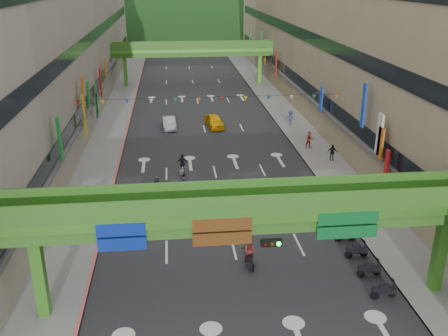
% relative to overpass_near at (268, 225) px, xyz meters
% --- Properties ---
extents(road_slab, '(18.00, 140.00, 0.02)m').
position_rel_overpass_near_xyz_m(road_slab, '(-0.93, 44.62, -5.20)').
color(road_slab, '#28282B').
rests_on(road_slab, ground).
extents(sidewalk_left, '(4.00, 140.00, 0.15)m').
position_rel_overpass_near_xyz_m(sidewalk_left, '(-11.93, 44.62, -5.13)').
color(sidewalk_left, gray).
rests_on(sidewalk_left, ground).
extents(sidewalk_right, '(4.00, 140.00, 0.15)m').
position_rel_overpass_near_xyz_m(sidewalk_right, '(10.07, 44.62, -5.13)').
color(sidewalk_right, gray).
rests_on(sidewalk_right, ground).
extents(curb_left, '(0.20, 140.00, 0.18)m').
position_rel_overpass_near_xyz_m(curb_left, '(-10.03, 44.62, -5.12)').
color(curb_left, '#CC5959').
rests_on(curb_left, ground).
extents(curb_right, '(0.20, 140.00, 0.18)m').
position_rel_overpass_near_xyz_m(curb_right, '(8.17, 44.62, -5.12)').
color(curb_right, gray).
rests_on(curb_right, ground).
extents(building_row_left, '(12.80, 95.00, 19.00)m').
position_rel_overpass_near_xyz_m(building_row_left, '(-19.86, 44.62, 4.25)').
color(building_row_left, '#9E937F').
rests_on(building_row_left, ground).
extents(building_row_right, '(12.80, 95.00, 19.00)m').
position_rel_overpass_near_xyz_m(building_row_right, '(18.00, 44.62, 4.25)').
color(building_row_right, gray).
rests_on(building_row_right, ground).
extents(overpass_near, '(28.00, 12.27, 7.10)m').
position_rel_overpass_near_xyz_m(overpass_near, '(0.00, 0.00, 0.00)').
color(overpass_near, '#4C9E2D').
rests_on(overpass_near, ground).
extents(overpass_far, '(28.00, 2.20, 7.10)m').
position_rel_overpass_near_xyz_m(overpass_far, '(-0.93, 59.62, 0.20)').
color(overpass_far, '#4C9E2D').
rests_on(overpass_far, ground).
extents(hill_left, '(168.00, 140.00, 112.00)m').
position_rel_overpass_near_xyz_m(hill_left, '(-15.93, 154.62, -5.21)').
color(hill_left, '#1C4419').
rests_on(hill_left, ground).
extents(hill_right, '(208.00, 176.00, 128.00)m').
position_rel_overpass_near_xyz_m(hill_right, '(24.07, 174.62, -5.21)').
color(hill_right, '#1C4419').
rests_on(hill_right, ground).
extents(bunting_string, '(26.00, 0.36, 0.47)m').
position_rel_overpass_near_xyz_m(bunting_string, '(-0.93, 24.62, 0.75)').
color(bunting_string, black).
rests_on(bunting_string, ground).
extents(scooter_rider_near, '(0.68, 1.60, 2.10)m').
position_rel_overpass_near_xyz_m(scooter_rider_near, '(-3.95, 14.50, -4.22)').
color(scooter_rider_near, black).
rests_on(scooter_rider_near, ground).
extents(scooter_rider_mid, '(0.91, 1.57, 1.95)m').
position_rel_overpass_near_xyz_m(scooter_rider_mid, '(-0.21, 4.25, -4.21)').
color(scooter_rider_mid, black).
rests_on(scooter_rider_mid, ground).
extents(scooter_rider_left, '(1.11, 1.59, 2.14)m').
position_rel_overpass_near_xyz_m(scooter_rider_left, '(-3.95, 19.90, -4.13)').
color(scooter_rider_left, gray).
rests_on(scooter_rider_left, ground).
extents(scooter_rider_far, '(0.90, 1.59, 2.02)m').
position_rel_overpass_near_xyz_m(scooter_rider_far, '(-6.15, 15.10, -4.19)').
color(scooter_rider_far, maroon).
rests_on(scooter_rider_far, ground).
extents(parked_scooter_row, '(1.60, 9.41, 1.08)m').
position_rel_overpass_near_xyz_m(parked_scooter_row, '(6.87, 4.62, -4.68)').
color(parked_scooter_row, black).
rests_on(parked_scooter_row, ground).
extents(car_silver, '(1.75, 4.36, 1.41)m').
position_rel_overpass_near_xyz_m(car_silver, '(-5.09, 35.25, -4.50)').
color(car_silver, '#9F9EA5').
rests_on(car_silver, ground).
extents(car_yellow, '(2.41, 4.72, 1.54)m').
position_rel_overpass_near_xyz_m(car_yellow, '(0.34, 35.14, -4.44)').
color(car_yellow, '#E8AB02').
rests_on(car_yellow, ground).
extents(pedestrian_red, '(0.92, 0.74, 1.80)m').
position_rel_overpass_near_xyz_m(pedestrian_red, '(9.55, 26.04, -4.31)').
color(pedestrian_red, '#B64221').
rests_on(pedestrian_red, ground).
extents(pedestrian_dark, '(0.97, 0.47, 1.60)m').
position_rel_overpass_near_xyz_m(pedestrian_dark, '(10.76, 22.17, -4.40)').
color(pedestrian_dark, black).
rests_on(pedestrian_dark, ground).
extents(pedestrian_blue, '(0.98, 0.82, 1.80)m').
position_rel_overpass_near_xyz_m(pedestrian_blue, '(9.54, 34.62, -4.31)').
color(pedestrian_blue, navy).
rests_on(pedestrian_blue, ground).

